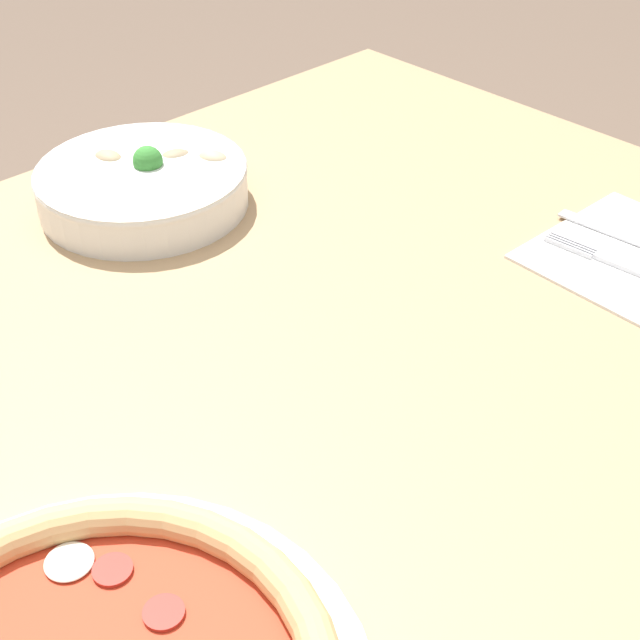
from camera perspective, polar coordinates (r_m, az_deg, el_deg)
The scene contains 3 objects.
dining_table at distance 0.78m, azimuth -7.64°, elevation -11.02°, with size 1.36×0.92×0.73m.
bowl at distance 0.98m, azimuth -11.25°, elevation 8.62°, with size 0.23×0.23×0.07m.
fork at distance 0.91m, azimuth 19.22°, elevation 3.10°, with size 0.03×0.18×0.00m.
Camera 1 is at (-0.28, -0.44, 1.22)m, focal length 50.00 mm.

